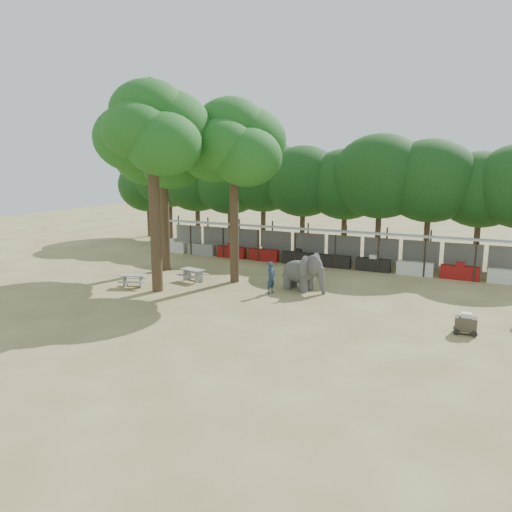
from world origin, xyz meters
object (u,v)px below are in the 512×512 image
at_px(yard_tree_left, 163,151).
at_px(cart_front, 466,324).
at_px(yard_tree_center, 152,131).
at_px(yard_tree_back, 233,144).
at_px(picnic_table_near, 133,279).
at_px(picnic_table_far, 193,273).
at_px(elephant, 304,272).
at_px(handler, 271,278).

bearing_deg(yard_tree_left, cart_front, -14.81).
distance_m(yard_tree_center, yard_tree_back, 5.04).
bearing_deg(cart_front, yard_tree_center, 174.18).
height_order(yard_tree_back, cart_front, yard_tree_back).
relative_size(picnic_table_near, picnic_table_far, 1.07).
bearing_deg(picnic_table_near, yard_tree_center, -21.43).
height_order(elephant, cart_front, elephant).
bearing_deg(handler, picnic_table_far, 94.49).
xyz_separation_m(yard_tree_left, picnic_table_far, (3.68, -2.23, -7.69)).
bearing_deg(picnic_table_far, picnic_table_near, -119.07).
height_order(yard_tree_left, picnic_table_near, yard_tree_left).
xyz_separation_m(yard_tree_left, picnic_table_near, (1.24, -5.08, -7.71)).
relative_size(yard_tree_left, picnic_table_far, 6.10).
distance_m(elephant, cart_front, 9.99).
bearing_deg(elephant, yard_tree_back, -171.88).
distance_m(yard_tree_left, handler, 12.19).
bearing_deg(cart_front, picnic_table_far, 164.51).
height_order(yard_tree_center, handler, yard_tree_center).
bearing_deg(cart_front, yard_tree_left, 160.32).
bearing_deg(elephant, yard_tree_center, -142.93).
xyz_separation_m(yard_tree_back, picnic_table_near, (-4.76, -4.08, -8.05)).
xyz_separation_m(yard_tree_left, handler, (9.39, -2.77, -7.27)).
distance_m(yard_tree_left, picnic_table_near, 9.31).
xyz_separation_m(yard_tree_center, handler, (6.39, 2.23, -8.28)).
distance_m(yard_tree_back, elephant, 8.86).
bearing_deg(picnic_table_near, elephant, -2.51).
distance_m(yard_tree_center, elephant, 11.84).
bearing_deg(yard_tree_left, handler, -16.43).
xyz_separation_m(elephant, picnic_table_near, (-9.59, -3.76, -0.62)).
relative_size(yard_tree_left, yard_tree_center, 0.92).
bearing_deg(yard_tree_back, yard_tree_center, -126.86).
bearing_deg(yard_tree_left, yard_tree_center, -59.04).
height_order(yard_tree_center, cart_front, yard_tree_center).
bearing_deg(yard_tree_left, picnic_table_far, -31.19).
height_order(picnic_table_near, cart_front, cart_front).
height_order(handler, picnic_table_near, handler).
bearing_deg(picnic_table_far, cart_front, 0.86).
bearing_deg(cart_front, handler, 161.78).
xyz_separation_m(elephant, cart_front, (9.14, -3.97, -0.64)).
bearing_deg(handler, picnic_table_near, 115.74).
distance_m(handler, cart_front, 10.89).
bearing_deg(picnic_table_far, yard_tree_center, -92.23).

